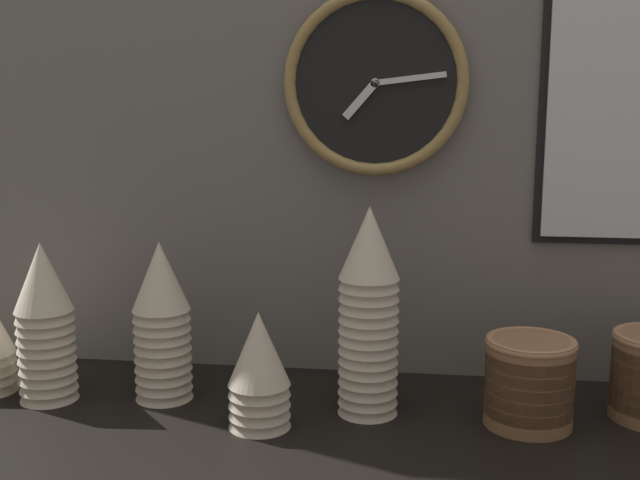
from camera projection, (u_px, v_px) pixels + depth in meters
ground_plane at (326, 443)px, 115.80cm from camera, size 160.00×56.00×4.00cm
wall_tiled_back at (345, 63)px, 131.40cm from camera, size 160.00×3.00×105.00cm
cup_stack_left at (45, 322)px, 124.55cm from camera, size 9.08×9.08×25.27cm
cup_stack_center_left at (162, 321)px, 125.04cm from camera, size 9.08×9.08×25.27cm
cup_stack_center at (260, 369)px, 115.44cm from camera, size 9.08×9.08×17.25cm
cup_stack_center_right at (369, 312)px, 118.67cm from camera, size 9.08×9.08×31.69cm
bowl_stack_right at (529, 380)px, 116.13cm from camera, size 13.09×13.09×13.08cm
wall_clock at (376, 83)px, 128.41cm from camera, size 29.79×2.70×29.79cm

